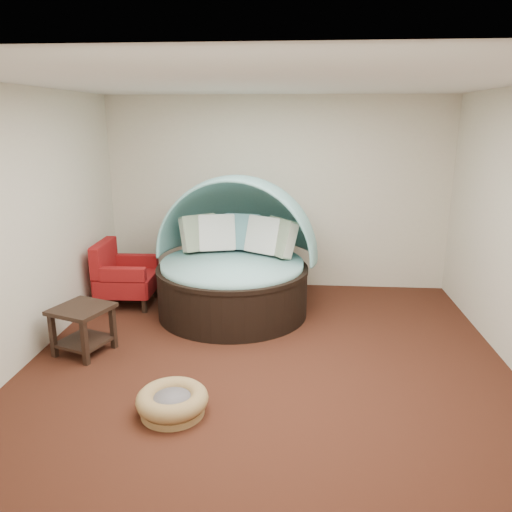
# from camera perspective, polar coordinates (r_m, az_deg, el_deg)

# --- Properties ---
(floor) EXTENTS (5.00, 5.00, 0.00)m
(floor) POSITION_cam_1_polar(r_m,az_deg,el_deg) (5.42, 1.29, -11.73)
(floor) COLOR #441F13
(floor) RESTS_ON ground
(wall_back) EXTENTS (5.00, 0.00, 5.00)m
(wall_back) POSITION_cam_1_polar(r_m,az_deg,el_deg) (7.39, 2.46, 7.10)
(wall_back) COLOR beige
(wall_back) RESTS_ON floor
(wall_front) EXTENTS (5.00, 0.00, 5.00)m
(wall_front) POSITION_cam_1_polar(r_m,az_deg,el_deg) (2.56, -1.72, -9.42)
(wall_front) COLOR beige
(wall_front) RESTS_ON floor
(wall_left) EXTENTS (0.00, 5.00, 5.00)m
(wall_left) POSITION_cam_1_polar(r_m,az_deg,el_deg) (5.65, -24.88, 3.04)
(wall_left) COLOR beige
(wall_left) RESTS_ON floor
(ceiling) EXTENTS (5.00, 5.00, 0.00)m
(ceiling) POSITION_cam_1_polar(r_m,az_deg,el_deg) (4.83, 1.50, 19.31)
(ceiling) COLOR white
(ceiling) RESTS_ON wall_back
(canopy_daybed) EXTENTS (2.27, 2.21, 1.79)m
(canopy_daybed) POSITION_cam_1_polar(r_m,az_deg,el_deg) (6.47, -2.46, 0.70)
(canopy_daybed) COLOR black
(canopy_daybed) RESTS_ON floor
(pet_basket) EXTENTS (0.77, 0.77, 0.22)m
(pet_basket) POSITION_cam_1_polar(r_m,az_deg,el_deg) (4.55, -9.53, -16.10)
(pet_basket) COLOR olive
(pet_basket) RESTS_ON floor
(red_armchair) EXTENTS (0.77, 0.77, 0.88)m
(red_armchair) POSITION_cam_1_polar(r_m,az_deg,el_deg) (7.03, -14.96, -2.20)
(red_armchair) COLOR black
(red_armchair) RESTS_ON floor
(side_table) EXTENTS (0.70, 0.70, 0.53)m
(side_table) POSITION_cam_1_polar(r_m,az_deg,el_deg) (5.75, -19.19, -7.27)
(side_table) COLOR black
(side_table) RESTS_ON floor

